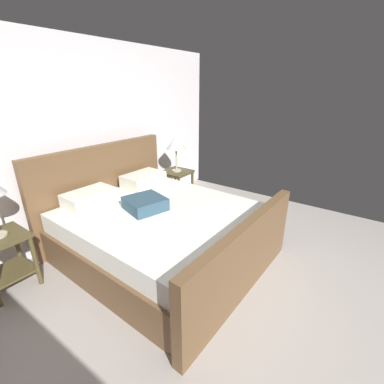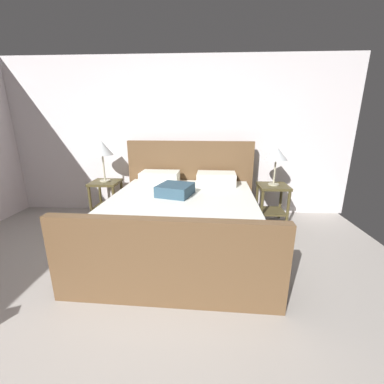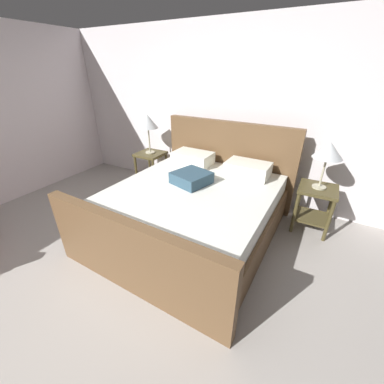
# 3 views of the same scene
# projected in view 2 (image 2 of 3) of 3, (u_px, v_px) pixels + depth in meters

# --- Properties ---
(ground_plane) EXTENTS (5.52, 5.96, 0.02)m
(ground_plane) POSITION_uv_depth(u_px,v_px,m) (126.00, 379.00, 1.54)
(ground_plane) COLOR #A9A29B
(wall_back) EXTENTS (5.64, 0.12, 2.50)m
(wall_back) POSITION_uv_depth(u_px,v_px,m) (177.00, 138.00, 4.10)
(wall_back) COLOR white
(wall_back) RESTS_ON ground
(bed) EXTENTS (2.06, 2.29, 1.23)m
(bed) POSITION_uv_depth(u_px,v_px,m) (182.00, 218.00, 3.12)
(bed) COLOR brown
(bed) RESTS_ON ground
(nightstand_right) EXTENTS (0.44, 0.44, 0.60)m
(nightstand_right) POSITION_uv_depth(u_px,v_px,m) (272.00, 197.00, 3.77)
(nightstand_right) COLOR #4A4123
(nightstand_right) RESTS_ON ground
(table_lamp_right) EXTENTS (0.32, 0.32, 0.57)m
(table_lamp_right) POSITION_uv_depth(u_px,v_px,m) (276.00, 154.00, 3.59)
(table_lamp_right) COLOR #B7B293
(table_lamp_right) RESTS_ON nightstand_right
(nightstand_left) EXTENTS (0.44, 0.44, 0.60)m
(nightstand_left) POSITION_uv_depth(u_px,v_px,m) (106.00, 193.00, 4.00)
(nightstand_left) COLOR #4A4123
(nightstand_left) RESTS_ON ground
(table_lamp_left) EXTENTS (0.33, 0.33, 0.64)m
(table_lamp_left) POSITION_uv_depth(u_px,v_px,m) (102.00, 149.00, 3.80)
(table_lamp_left) COLOR #B7B293
(table_lamp_left) RESTS_ON nightstand_left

